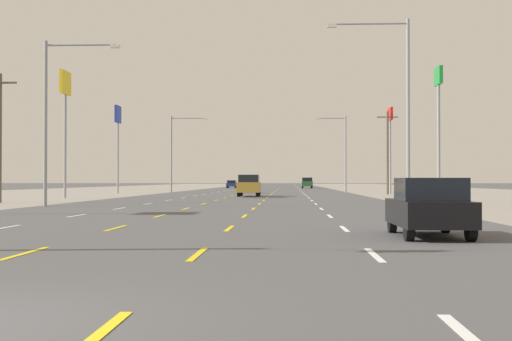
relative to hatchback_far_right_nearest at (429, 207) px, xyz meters
The scene contains 19 objects.
ground_plane 54.88m from the hatchback_far_right_nearest, 97.56° to the left, with size 572.00×572.00×0.00m, color #4C4C4F.
lot_apron_left 63.10m from the hatchback_far_right_nearest, 120.44° to the left, with size 28.00×440.00×0.01m, color gray.
lot_apron_right 57.16m from the hatchback_far_right_nearest, 72.14° to the left, with size 28.00×440.00×0.01m, color gray.
lane_markings 93.18m from the hatchback_far_right_nearest, 94.44° to the left, with size 10.64×227.60×0.01m.
hatchback_far_right_nearest is the anchor object (origin of this frame).
suv_center_turn_near 46.80m from the hatchback_far_right_nearest, 98.96° to the left, with size 1.98×4.90×1.98m.
hatchback_inner_left_mid 105.58m from the hatchback_far_right_nearest, 95.89° to the left, with size 1.72×3.90×1.54m.
suv_far_right_midfar 113.08m from the hatchback_far_right_nearest, 90.11° to the left, with size 1.98×4.90×1.98m.
sedan_far_left_far 116.19m from the hatchback_far_right_nearest, 97.14° to the left, with size 1.80×4.50×1.46m.
pole_sign_left_row_1 45.42m from the hatchback_far_right_nearest, 119.58° to the left, with size 0.24×2.42×10.53m.
pole_sign_left_row_2 65.37m from the hatchback_far_right_nearest, 110.76° to the left, with size 0.24×2.29×9.96m.
pole_sign_right_row_1 31.59m from the hatchback_far_right_nearest, 77.66° to the left, with size 0.24×1.82×9.25m.
pole_sign_right_row_2 58.26m from the hatchback_far_right_nearest, 82.86° to the left, with size 0.24×2.75×9.20m.
streetlight_left_row_0 27.06m from the hatchback_far_right_nearest, 129.37° to the left, with size 4.32×0.26×9.37m.
streetlight_right_row_0 21.41m from the hatchback_far_right_nearest, 83.15° to the left, with size 4.55×0.26×10.40m.
streetlight_left_row_1 65.73m from the hatchback_far_right_nearest, 104.93° to the left, with size 4.34×0.26×8.98m.
streetlight_right_row_1 63.56m from the hatchback_far_right_nearest, 87.69° to the left, with size 3.67×0.26×8.92m.
utility_pole_left_row_0 35.10m from the hatchback_far_right_nearest, 130.17° to the left, with size 2.20×0.26×8.46m.
utility_pole_right_row_1 56.48m from the hatchback_far_right_nearest, 83.16° to the left, with size 2.20×0.26×8.71m.
Camera 1 is at (3.56, -7.03, 1.48)m, focal length 49.64 mm.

